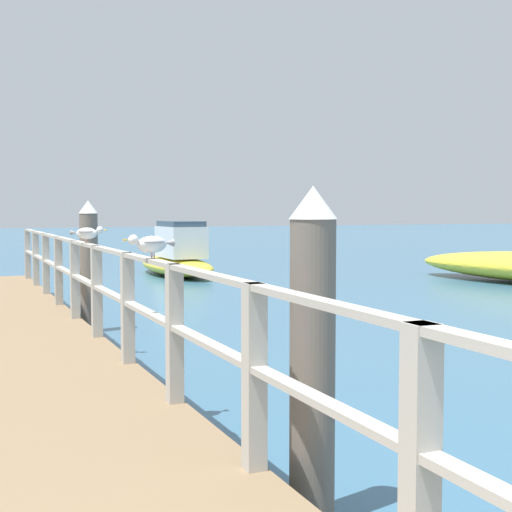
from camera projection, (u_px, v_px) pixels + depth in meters
pier_railing at (97, 281)px, 8.85m from camera, size 0.12×16.57×1.11m
dock_piling_near at (312, 354)px, 4.45m from camera, size 0.29×0.29×2.06m
dock_piling_far at (89, 266)px, 11.44m from camera, size 0.29×0.29×2.06m
seagull_foreground at (151, 243)px, 6.41m from camera, size 0.48×0.21×0.21m
seagull_background at (87, 233)px, 9.40m from camera, size 0.44×0.27×0.21m
boat_1 at (178, 258)px, 21.29m from camera, size 1.64×4.74×1.59m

